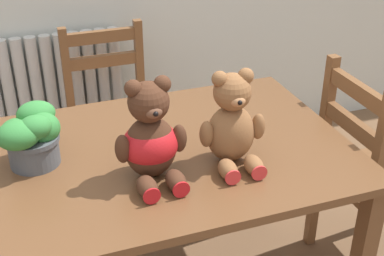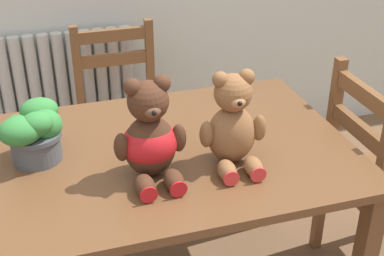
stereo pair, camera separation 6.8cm
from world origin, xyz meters
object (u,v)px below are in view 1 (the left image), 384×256
at_px(teddy_bear_right, 232,124).
at_px(potted_plant, 32,136).
at_px(wooden_chair_side, 370,175).
at_px(teddy_bear_left, 151,139).
at_px(wooden_chair_behind, 113,116).

bearing_deg(teddy_bear_right, potted_plant, -14.66).
bearing_deg(teddy_bear_right, wooden_chair_side, -166.97).
bearing_deg(teddy_bear_left, wooden_chair_side, -174.26).
xyz_separation_m(wooden_chair_side, potted_plant, (-1.28, 0.08, 0.40)).
bearing_deg(wooden_chair_behind, potted_plant, 63.32).
bearing_deg(potted_plant, wooden_chair_behind, 63.32).
bearing_deg(potted_plant, teddy_bear_left, -29.66).
xyz_separation_m(wooden_chair_behind, teddy_bear_right, (0.19, -1.01, 0.44)).
relative_size(wooden_chair_behind, wooden_chair_side, 0.94).
bearing_deg(potted_plant, wooden_chair_side, -3.45).
xyz_separation_m(wooden_chair_side, teddy_bear_right, (-0.68, -0.12, 0.43)).
xyz_separation_m(teddy_bear_right, potted_plant, (-0.60, 0.19, -0.03)).
distance_m(teddy_bear_right, potted_plant, 0.63).
relative_size(wooden_chair_behind, teddy_bear_left, 2.65).
relative_size(teddy_bear_left, potted_plant, 1.66).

